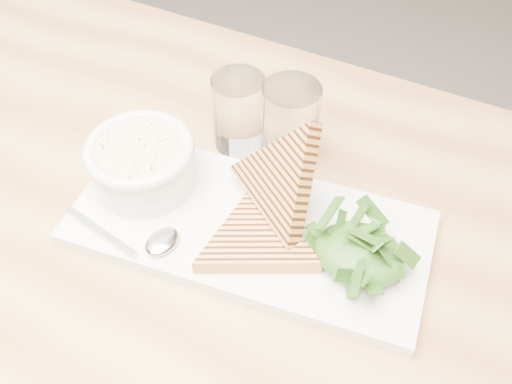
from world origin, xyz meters
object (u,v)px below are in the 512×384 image
at_px(platter, 249,228).
at_px(glass_near, 239,112).
at_px(soup_bowl, 143,167).
at_px(table_top, 109,250).
at_px(glass_far, 290,124).

relative_size(platter, glass_near, 3.98).
relative_size(soup_bowl, glass_near, 1.18).
bearing_deg(table_top, platter, 27.67).
bearing_deg(table_top, glass_far, 56.61).
xyz_separation_m(glass_near, glass_far, (0.07, 0.00, 0.00)).
bearing_deg(glass_far, glass_near, -178.06).
distance_m(platter, soup_bowl, 0.14).
distance_m(table_top, soup_bowl, 0.10).
distance_m(platter, glass_far, 0.14).
bearing_deg(soup_bowl, table_top, -93.33).
bearing_deg(glass_near, table_top, -108.73).
bearing_deg(soup_bowl, glass_far, 43.41).
xyz_separation_m(platter, soup_bowl, (-0.14, 0.01, 0.03)).
height_order(table_top, platter, platter).
bearing_deg(glass_far, platter, -87.57).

